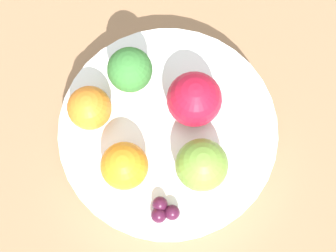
{
  "coord_description": "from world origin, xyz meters",
  "views": [
    {
      "loc": [
        0.01,
        -0.12,
        0.52
      ],
      "look_at": [
        0.0,
        0.0,
        0.07
      ],
      "focal_mm": 50.0,
      "sensor_mm": 36.0,
      "label": 1
    }
  ],
  "objects": [
    {
      "name": "broccoli",
      "position": [
        -0.04,
        0.04,
        0.09
      ],
      "size": [
        0.04,
        0.04,
        0.06
      ],
      "color": "#99C17A",
      "rests_on": "bowl"
    },
    {
      "name": "apple_green",
      "position": [
        0.04,
        -0.04,
        0.08
      ],
      "size": [
        0.05,
        0.05,
        0.05
      ],
      "color": "olive",
      "rests_on": "bowl"
    },
    {
      "name": "orange_back",
      "position": [
        -0.08,
        0.01,
        0.08
      ],
      "size": [
        0.04,
        0.04,
        0.04
      ],
      "color": "orange",
      "rests_on": "bowl"
    },
    {
      "name": "orange_front",
      "position": [
        -0.04,
        -0.05,
        0.08
      ],
      "size": [
        0.05,
        0.05,
        0.05
      ],
      "color": "orange",
      "rests_on": "bowl"
    },
    {
      "name": "table_surface",
      "position": [
        0.0,
        0.0,
        0.01
      ],
      "size": [
        1.2,
        1.2,
        0.02
      ],
      "color": "#936D4C",
      "rests_on": "ground_plane"
    },
    {
      "name": "bowl",
      "position": [
        0.0,
        0.0,
        0.04
      ],
      "size": [
        0.23,
        0.23,
        0.04
      ],
      "color": "white",
      "rests_on": "table_surface"
    },
    {
      "name": "apple_red",
      "position": [
        0.02,
        0.03,
        0.08
      ],
      "size": [
        0.05,
        0.05,
        0.05
      ],
      "color": "#B7142D",
      "rests_on": "bowl"
    },
    {
      "name": "grape_cluster",
      "position": [
        0.01,
        -0.08,
        0.06
      ],
      "size": [
        0.03,
        0.03,
        0.02
      ],
      "color": "#47142D",
      "rests_on": "bowl"
    },
    {
      "name": "ground_plane",
      "position": [
        0.0,
        0.0,
        0.0
      ],
      "size": [
        6.0,
        6.0,
        0.0
      ],
      "primitive_type": "plane",
      "color": "gray"
    }
  ]
}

